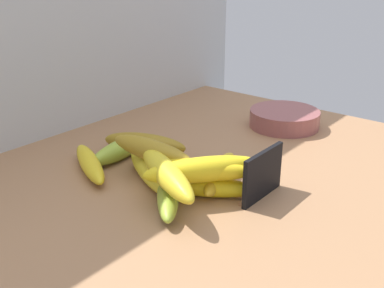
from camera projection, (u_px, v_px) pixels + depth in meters
counter_top at (186, 190)px, 84.46cm from camera, size 110.00×76.00×3.00cm
chalkboard_sign at (262, 176)px, 77.41cm from camera, size 11.00×1.80×8.40cm
fruit_bowl at (284, 118)px, 110.29cm from camera, size 16.36×16.36×4.08cm
banana_0 at (220, 173)px, 83.08cm from camera, size 17.32×9.74×3.76cm
banana_1 at (90, 163)px, 87.26cm from camera, size 11.25×17.60×3.47cm
banana_2 at (145, 144)px, 95.08cm from camera, size 10.60×18.13×4.39cm
banana_3 at (168, 194)px, 76.14cm from camera, size 15.37×14.36×3.55cm
banana_4 at (121, 149)px, 93.06cm from camera, size 16.14×5.40×3.93cm
banana_5 at (205, 187)px, 78.57cm from camera, size 11.98×17.20×3.47cm
banana_6 at (151, 171)px, 83.42cm from camera, size 12.57×19.33×4.16cm
banana_7 at (167, 174)px, 74.28cm from camera, size 12.78×19.83×4.11cm
banana_8 at (152, 150)px, 81.99cm from camera, size 4.30×18.29×3.85cm
banana_9 at (202, 169)px, 76.49cm from camera, size 11.65×15.56×3.65cm
banana_10 at (204, 169)px, 75.80cm from camera, size 18.68×15.36×4.24cm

